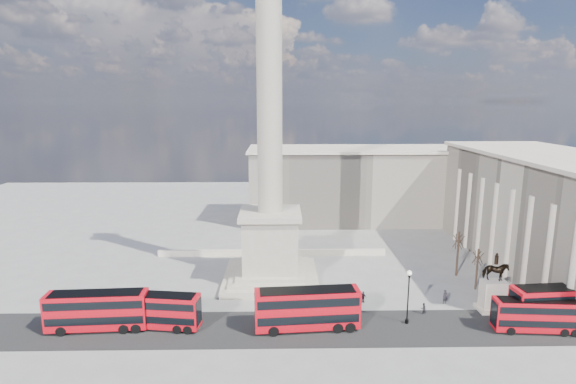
% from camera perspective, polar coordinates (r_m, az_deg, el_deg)
% --- Properties ---
extents(ground, '(180.00, 180.00, 0.00)m').
position_cam_1_polar(ground, '(65.13, -2.28, -12.77)').
color(ground, gray).
rests_on(ground, ground).
extents(asphalt_road, '(120.00, 9.00, 0.01)m').
position_cam_1_polar(asphalt_road, '(56.25, 2.83, -16.91)').
color(asphalt_road, '#262626').
rests_on(asphalt_road, ground).
extents(nelsons_column, '(14.00, 14.00, 49.85)m').
position_cam_1_polar(nelsons_column, '(65.87, -2.27, -0.65)').
color(nelsons_column, '#AFA591').
rests_on(nelsons_column, ground).
extents(balustrade_wall, '(40.00, 0.60, 1.10)m').
position_cam_1_polar(balustrade_wall, '(79.81, -2.04, -7.70)').
color(balustrade_wall, beige).
rests_on(balustrade_wall, ground).
extents(building_east, '(19.00, 46.00, 18.60)m').
position_cam_1_polar(building_east, '(83.74, 30.35, -2.14)').
color(building_east, '#B1A591').
rests_on(building_east, ground).
extents(building_northeast, '(51.00, 17.00, 16.60)m').
position_cam_1_polar(building_northeast, '(102.76, 9.39, 0.97)').
color(building_northeast, '#B1A591').
rests_on(building_northeast, ground).
extents(red_bus_a, '(10.81, 3.74, 4.29)m').
position_cam_1_polar(red_bus_a, '(57.51, -16.38, -14.21)').
color(red_bus_a, red).
rests_on(red_bus_a, ground).
extents(red_bus_b, '(12.56, 3.83, 5.02)m').
position_cam_1_polar(red_bus_b, '(54.91, 2.53, -14.56)').
color(red_bus_b, red).
rests_on(red_bus_b, ground).
extents(red_bus_c, '(10.02, 3.04, 4.01)m').
position_cam_1_polar(red_bus_c, '(61.94, 29.11, -13.49)').
color(red_bus_c, red).
rests_on(red_bus_c, ground).
extents(red_bus_d, '(12.43, 3.76, 4.96)m').
position_cam_1_polar(red_bus_d, '(64.87, 31.49, -12.14)').
color(red_bus_d, red).
rests_on(red_bus_d, ground).
extents(red_bus_e, '(11.75, 3.34, 4.71)m').
position_cam_1_polar(red_bus_e, '(59.24, -22.99, -13.66)').
color(red_bus_e, red).
rests_on(red_bus_e, ground).
extents(victorian_lamp, '(0.58, 0.58, 6.82)m').
position_cam_1_polar(victorian_lamp, '(57.42, 15.04, -12.24)').
color(victorian_lamp, black).
rests_on(victorian_lamp, ground).
extents(equestrian_statue, '(3.73, 2.80, 7.84)m').
position_cam_1_polar(equestrian_statue, '(64.89, 24.63, -11.36)').
color(equestrian_statue, beige).
rests_on(equestrian_statue, ground).
extents(bare_tree_near, '(1.58, 1.58, 6.93)m').
position_cam_1_polar(bare_tree_near, '(70.47, 30.11, -7.70)').
color(bare_tree_near, '#332319').
rests_on(bare_tree_near, ground).
extents(bare_tree_mid, '(1.69, 1.69, 6.41)m').
position_cam_1_polar(bare_tree_mid, '(70.09, 23.00, -7.50)').
color(bare_tree_mid, '#332319').
rests_on(bare_tree_mid, ground).
extents(bare_tree_far, '(1.82, 1.82, 7.44)m').
position_cam_1_polar(bare_tree_far, '(74.17, 20.87, -5.66)').
color(bare_tree_far, '#332319').
rests_on(bare_tree_far, ground).
extents(pedestrian_walking, '(0.78, 0.58, 1.94)m').
position_cam_1_polar(pedestrian_walking, '(65.30, 19.33, -12.45)').
color(pedestrian_walking, '#252127').
rests_on(pedestrian_walking, ground).
extents(pedestrian_standing, '(0.83, 0.70, 1.50)m').
position_cam_1_polar(pedestrian_standing, '(61.67, 16.80, -13.96)').
color(pedestrian_standing, '#252127').
rests_on(pedestrian_standing, ground).
extents(pedestrian_crossing, '(0.95, 0.90, 1.58)m').
position_cam_1_polar(pedestrian_crossing, '(63.01, 9.54, -13.01)').
color(pedestrian_crossing, '#252127').
rests_on(pedestrian_crossing, ground).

